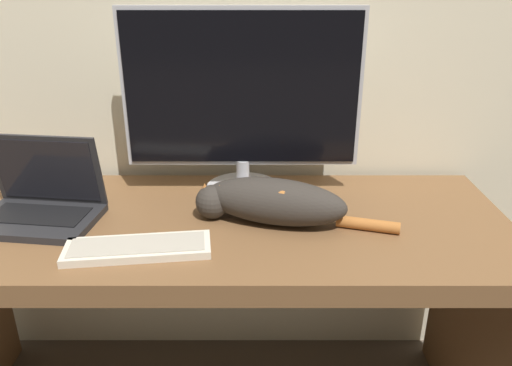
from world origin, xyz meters
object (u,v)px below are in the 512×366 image
at_px(monitor, 240,101).
at_px(external_keyboard, 136,248).
at_px(laptop, 38,204).
at_px(cat, 269,201).

bearing_deg(monitor, external_keyboard, -124.38).
bearing_deg(monitor, laptop, -161.24).
distance_m(laptop, external_keyboard, 0.36).
height_order(monitor, external_keyboard, monitor).
distance_m(monitor, external_keyboard, 0.52).
bearing_deg(external_keyboard, monitor, 48.81).
distance_m(monitor, laptop, 0.64).
xyz_separation_m(laptop, external_keyboard, (0.31, -0.18, -0.04)).
bearing_deg(external_keyboard, laptop, 143.19).
height_order(monitor, cat, monitor).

